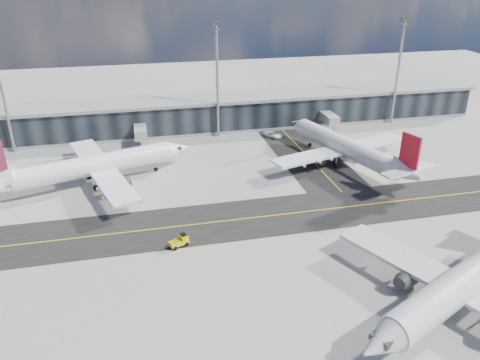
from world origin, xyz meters
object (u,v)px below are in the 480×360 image
(airliner_af, at_px, (92,166))
(airliner_redtail, at_px, (347,148))
(baggage_tug, at_px, (180,241))
(airliner_near, at_px, (470,278))
(service_van, at_px, (273,135))

(airliner_af, xyz_separation_m, airliner_redtail, (54.84, -1.97, -0.06))
(airliner_redtail, xyz_separation_m, baggage_tug, (-40.12, -25.06, -3.13))
(airliner_redtail, height_order, baggage_tug, airliner_redtail)
(airliner_near, height_order, baggage_tug, airliner_near)
(airliner_near, bearing_deg, service_van, -19.64)
(airliner_near, xyz_separation_m, baggage_tug, (-35.65, 22.65, -3.28))
(airliner_af, xyz_separation_m, airliner_near, (50.37, -49.68, 0.09))
(airliner_af, relative_size, baggage_tug, 12.25)
(airliner_af, bearing_deg, airliner_near, 28.53)
(service_van, bearing_deg, airliner_af, 169.39)
(airliner_redtail, height_order, service_van, airliner_redtail)
(airliner_near, relative_size, service_van, 7.94)
(airliner_redtail, distance_m, service_van, 24.03)
(airliner_redtail, bearing_deg, airliner_af, 161.47)
(baggage_tug, xyz_separation_m, service_van, (29.28, 46.24, -0.25))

